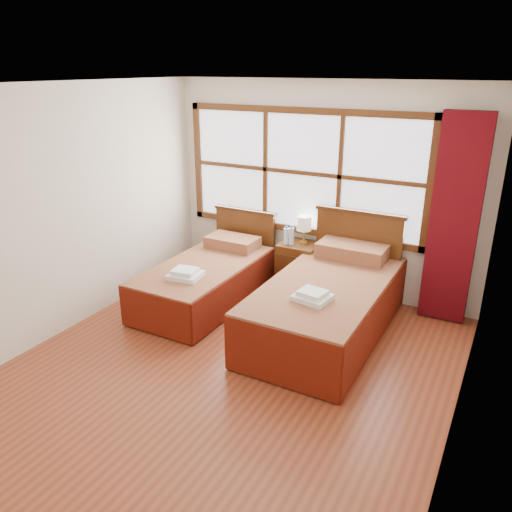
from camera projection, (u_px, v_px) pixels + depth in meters
The scene contains 15 objects.
floor at pixel (228, 371), 4.78m from camera, with size 4.50×4.50×0.00m, color brown.
ceiling at pixel (221, 85), 3.85m from camera, with size 4.50×4.50×0.00m, color white.
wall_back at pixel (321, 190), 6.16m from camera, with size 4.00×4.00×0.00m, color silver.
wall_left at pixel (62, 213), 5.21m from camera, with size 4.50×4.50×0.00m, color silver.
wall_right at pixel (472, 290), 3.42m from camera, with size 4.50×4.50×0.00m, color silver.
window at pixel (302, 172), 6.17m from camera, with size 3.16×0.06×1.56m.
curtain at pixel (454, 221), 5.38m from camera, with size 0.50×0.16×2.30m, color #5C0911.
bed_left at pixel (207, 279), 6.12m from camera, with size 0.98×2.00×0.94m.
bed_right at pixel (328, 302), 5.39m from camera, with size 1.16×2.26×1.14m.
nightstand at pixel (299, 268), 6.37m from camera, with size 0.48×0.48×0.65m.
towels_left at pixel (185, 274), 5.60m from camera, with size 0.39×0.35×0.10m.
towels_right at pixel (312, 296), 4.83m from camera, with size 0.37×0.34×0.10m.
lamp at pixel (304, 224), 6.20m from camera, with size 0.18×0.18×0.35m.
bottle_near at pixel (286, 236), 6.22m from camera, with size 0.06×0.06×0.23m.
bottle_far at pixel (291, 236), 6.20m from camera, with size 0.06×0.06×0.25m.
Camera 1 is at (2.18, -3.45, 2.74)m, focal length 35.00 mm.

